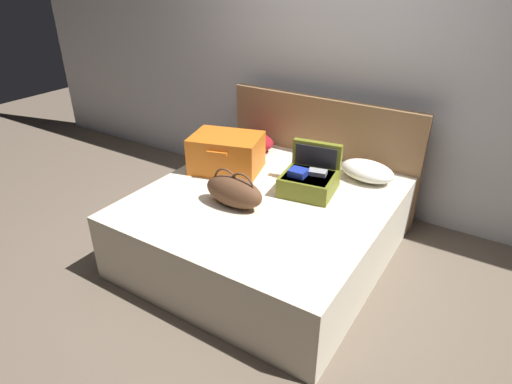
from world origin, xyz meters
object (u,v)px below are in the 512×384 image
bed (266,225)px  pillow_center_head (251,141)px  hard_case_large (227,153)px  hard_case_medium (310,178)px  duffel_bag (234,191)px  pillow_near_headboard (367,171)px

bed → pillow_center_head: (-0.62, 0.73, 0.35)m
hard_case_large → pillow_center_head: hard_case_large is taller
hard_case_medium → duffel_bag: 0.62m
bed → duffel_bag: (-0.12, -0.25, 0.38)m
hard_case_large → duffel_bag: size_ratio=1.41×
bed → hard_case_medium: 0.51m
hard_case_medium → pillow_center_head: 0.97m
hard_case_medium → bed: bearing=-140.3°
pillow_near_headboard → pillow_center_head: pillow_center_head is taller
hard_case_large → pillow_near_headboard: (1.08, 0.47, -0.08)m
hard_case_medium → pillow_center_head: bearing=143.0°
duffel_bag → pillow_near_headboard: 1.16m
bed → pillow_center_head: size_ratio=4.01×
bed → hard_case_medium: bearing=48.0°
hard_case_large → hard_case_medium: size_ratio=1.46×
hard_case_medium → pillow_near_headboard: (0.31, 0.44, -0.03)m
bed → pillow_center_head: bearing=130.2°
hard_case_large → pillow_center_head: (-0.08, 0.50, -0.07)m
bed → pillow_center_head: pillow_center_head is taller
hard_case_large → duffel_bag: hard_case_large is taller
pillow_near_headboard → pillow_center_head: bearing=178.6°
hard_case_medium → duffel_bag: hard_case_medium is taller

